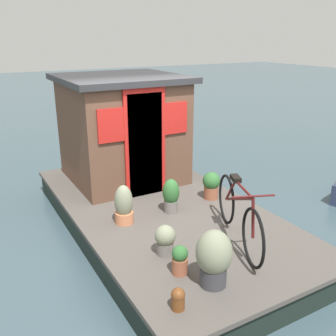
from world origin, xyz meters
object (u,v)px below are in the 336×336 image
object	(u,v)px
potted_plant_ivy	(124,206)
potted_plant_rosemary	(214,257)
potted_plant_thyme	(171,195)
potted_plant_succulent	(165,239)
houseboat_cabin	(122,128)
potted_plant_basil	(211,185)
bicycle	(238,214)
mooring_bollard	(178,298)
potted_plant_geranium	(180,260)

from	to	relation	value
potted_plant_ivy	potted_plant_rosemary	distance (m)	1.81
potted_plant_thyme	potted_plant_succulent	size ratio (longest dim) A/B	1.38
houseboat_cabin	potted_plant_basil	xyz separation A→B (m)	(-1.59, -0.86, -0.71)
bicycle	potted_plant_succulent	bearing A→B (deg)	79.30
potted_plant_succulent	mooring_bollard	world-z (taller)	potted_plant_succulent
potted_plant_rosemary	potted_plant_basil	distance (m)	2.30
potted_plant_rosemary	mooring_bollard	bearing A→B (deg)	105.73
potted_plant_ivy	mooring_bollard	bearing A→B (deg)	172.19
potted_plant_succulent	bicycle	bearing A→B (deg)	-100.70
bicycle	houseboat_cabin	bearing A→B (deg)	6.92
houseboat_cabin	bicycle	bearing A→B (deg)	-173.08
houseboat_cabin	potted_plant_geranium	distance (m)	3.30
houseboat_cabin	mooring_bollard	distance (m)	3.85
potted_plant_succulent	houseboat_cabin	bearing A→B (deg)	-12.93
potted_plant_basil	potted_plant_rosemary	bearing A→B (deg)	144.90
potted_plant_succulent	potted_plant_ivy	bearing A→B (deg)	6.12
potted_plant_geranium	potted_plant_succulent	distance (m)	0.44
potted_plant_thyme	potted_plant_ivy	bearing A→B (deg)	88.72
potted_plant_ivy	potted_plant_rosemary	world-z (taller)	potted_plant_rosemary
potted_plant_rosemary	potted_plant_basil	size ratio (longest dim) A/B	1.43
mooring_bollard	potted_plant_thyme	bearing A→B (deg)	-28.12
potted_plant_rosemary	potted_plant_succulent	xyz separation A→B (m)	(0.78, 0.15, -0.13)
potted_plant_rosemary	potted_plant_succulent	world-z (taller)	potted_plant_rosemary
potted_plant_ivy	potted_plant_basil	size ratio (longest dim) A/B	1.27
houseboat_cabin	potted_plant_geranium	size ratio (longest dim) A/B	5.97
potted_plant_thyme	potted_plant_basil	bearing A→B (deg)	-82.15
potted_plant_ivy	potted_plant_succulent	world-z (taller)	potted_plant_ivy
bicycle	potted_plant_thyme	xyz separation A→B (m)	(1.17, 0.32, -0.12)
potted_plant_basil	houseboat_cabin	bearing A→B (deg)	28.27
houseboat_cabin	potted_plant_rosemary	distance (m)	3.56
potted_plant_basil	potted_plant_succulent	xyz separation A→B (m)	(-1.10, 1.48, -0.04)
houseboat_cabin	potted_plant_rosemary	bearing A→B (deg)	172.37
potted_plant_geranium	mooring_bollard	size ratio (longest dim) A/B	1.50
potted_plant_thyme	potted_plant_rosemary	world-z (taller)	potted_plant_rosemary
potted_plant_rosemary	potted_plant_succulent	size ratio (longest dim) A/B	1.69
houseboat_cabin	potted_plant_thyme	xyz separation A→B (m)	(-1.71, -0.03, -0.68)
bicycle	potted_plant_thyme	size ratio (longest dim) A/B	3.20
houseboat_cabin	potted_plant_ivy	world-z (taller)	houseboat_cabin
potted_plant_geranium	potted_plant_succulent	xyz separation A→B (m)	(0.43, -0.05, 0.03)
potted_plant_ivy	potted_plant_basil	bearing A→B (deg)	-86.50
houseboat_cabin	potted_plant_succulent	world-z (taller)	houseboat_cabin
potted_plant_geranium	potted_plant_basil	distance (m)	2.17
houseboat_cabin	potted_plant_geranium	bearing A→B (deg)	167.88
bicycle	potted_plant_rosemary	size ratio (longest dim) A/B	2.62
potted_plant_ivy	potted_plant_succulent	xyz separation A→B (m)	(-1.01, -0.11, -0.07)
potted_plant_thyme	potted_plant_succulent	xyz separation A→B (m)	(-0.99, 0.65, -0.07)
potted_plant_ivy	potted_plant_geranium	size ratio (longest dim) A/B	1.65
potted_plant_ivy	potted_plant_rosemary	size ratio (longest dim) A/B	0.89
potted_plant_thyme	potted_plant_geranium	world-z (taller)	potted_plant_thyme
potted_plant_ivy	potted_plant_succulent	distance (m)	1.02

